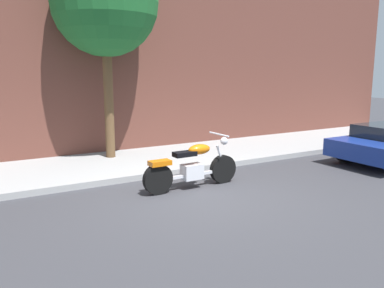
% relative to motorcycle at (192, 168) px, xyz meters
% --- Properties ---
extents(ground_plane, '(60.00, 60.00, 0.00)m').
position_rel_motorcycle_xyz_m(ground_plane, '(-0.18, -0.58, -0.45)').
color(ground_plane, '#38383D').
extents(sidewalk, '(23.27, 2.95, 0.14)m').
position_rel_motorcycle_xyz_m(sidewalk, '(-0.18, 2.57, -0.38)').
color(sidewalk, '#9E9E9E').
rests_on(sidewalk, ground).
extents(building_facade, '(23.27, 0.50, 7.74)m').
position_rel_motorcycle_xyz_m(building_facade, '(-0.18, 4.29, 3.42)').
color(building_facade, brown).
rests_on(building_facade, ground).
extents(motorcycle, '(2.24, 0.70, 1.12)m').
position_rel_motorcycle_xyz_m(motorcycle, '(0.00, 0.00, 0.00)').
color(motorcycle, black).
rests_on(motorcycle, ground).
extents(street_tree, '(2.75, 2.75, 5.56)m').
position_rel_motorcycle_xyz_m(street_tree, '(-0.68, 3.26, 3.71)').
color(street_tree, brown).
rests_on(street_tree, ground).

